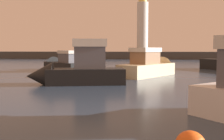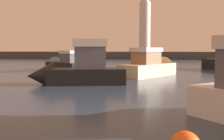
# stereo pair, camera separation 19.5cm
# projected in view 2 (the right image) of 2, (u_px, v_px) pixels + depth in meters

# --- Properties ---
(ground_plane) EXTENTS (220.00, 220.00, 0.00)m
(ground_plane) POSITION_uv_depth(u_px,v_px,m) (123.00, 68.00, 36.16)
(ground_plane) COLOR #2D3D51
(breakwater) EXTENTS (94.45, 4.94, 1.94)m
(breakwater) POSITION_uv_depth(u_px,v_px,m) (135.00, 55.00, 70.59)
(breakwater) COLOR #423F3D
(breakwater) RESTS_ON ground_plane
(lighthouse) EXTENTS (2.93, 2.93, 15.87)m
(lighthouse) POSITION_uv_depth(u_px,v_px,m) (145.00, 23.00, 69.59)
(lighthouse) COLOR silver
(lighthouse) RESTS_ON breakwater
(motorboat_0) EXTENTS (7.56, 3.66, 3.78)m
(motorboat_0) POSITION_uv_depth(u_px,v_px,m) (75.00, 71.00, 19.70)
(motorboat_0) COLOR black
(motorboat_0) RESTS_ON ground_plane
(motorboat_2) EXTENTS (6.68, 8.36, 3.28)m
(motorboat_2) POSITION_uv_depth(u_px,v_px,m) (155.00, 66.00, 26.54)
(motorboat_2) COLOR beige
(motorboat_2) RESTS_ON ground_plane
(motorboat_3) EXTENTS (7.53, 7.23, 2.99)m
(motorboat_3) POSITION_uv_depth(u_px,v_px,m) (62.00, 64.00, 32.56)
(motorboat_3) COLOR black
(motorboat_3) RESTS_ON ground_plane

